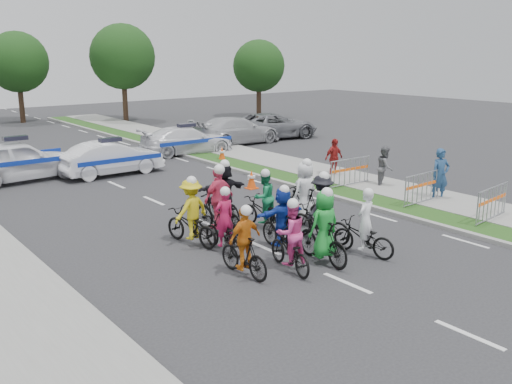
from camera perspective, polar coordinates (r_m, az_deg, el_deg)
ground at (r=12.97m, az=9.11°, el=-9.01°), size 90.00×90.00×0.00m
curb_right at (r=19.72m, az=8.66°, el=-0.72°), size 0.20×60.00×0.12m
grass_strip at (r=20.23m, az=10.03°, el=-0.42°), size 1.20×60.00×0.11m
sidewalk_right at (r=21.56m, az=13.25°, el=0.35°), size 2.40×60.00×0.13m
rider_0 at (r=14.54m, az=10.71°, el=-4.04°), size 0.94×1.81×1.76m
rider_1 at (r=13.82m, az=6.77°, el=-4.17°), size 0.84×1.85×1.90m
rider_2 at (r=13.31m, az=3.42°, el=-5.18°), size 0.93×1.82×1.77m
rider_3 at (r=12.97m, az=-1.19°, el=-5.67°), size 0.87×1.64×1.70m
rider_4 at (r=15.40m, az=6.51°, el=-2.21°), size 1.17×1.99×1.94m
rider_5 at (r=14.58m, az=2.62°, el=-3.09°), size 1.42×1.69×1.75m
rider_6 at (r=14.55m, az=-3.24°, el=-3.82°), size 0.63×1.71×1.73m
rider_7 at (r=16.77m, az=4.86°, el=-0.73°), size 0.86×1.92×2.00m
rider_8 at (r=16.43m, az=0.76°, el=-1.40°), size 0.79×1.78×1.77m
rider_9 at (r=15.90m, az=-3.79°, el=-1.55°), size 1.06×1.97×2.01m
rider_10 at (r=15.11m, az=-6.51°, el=-2.61°), size 1.14×1.93×1.88m
rider_11 at (r=16.83m, az=-3.24°, el=-0.50°), size 1.59×1.89×1.95m
police_car_0 at (r=24.18m, az=-22.75°, el=2.90°), size 4.91×2.30×1.63m
police_car_1 at (r=24.22m, az=-14.26°, el=3.29°), size 4.21×1.50×1.38m
police_car_2 at (r=28.50m, az=-6.93°, el=5.16°), size 4.89×2.64×1.35m
civilian_sedan at (r=31.28m, az=-1.98°, el=6.17°), size 5.16×2.17×1.49m
civilian_suv at (r=33.33m, az=1.76°, el=6.64°), size 5.64×3.36×1.47m
spectator_0 at (r=20.29m, az=17.95°, el=1.62°), size 0.77×0.64×1.82m
spectator_1 at (r=21.77m, az=12.77°, el=2.44°), size 0.96×0.92×1.56m
spectator_2 at (r=23.18m, az=7.79°, el=3.38°), size 0.93×0.39×1.58m
barrier_0 at (r=18.29m, az=22.50°, el=-1.21°), size 2.04×0.72×1.12m
barrier_1 at (r=19.56m, az=16.29°, el=0.25°), size 2.02×0.59×1.12m
barrier_2 at (r=21.53m, az=9.38°, el=1.87°), size 2.02×0.58×1.12m
cone_0 at (r=21.20m, az=-0.45°, el=1.26°), size 0.40×0.40×0.70m
cone_1 at (r=26.44m, az=-3.42°, el=3.81°), size 0.40×0.40×0.70m
tree_1 at (r=42.01m, az=-13.20°, el=13.03°), size 4.55×4.55×6.82m
tree_2 at (r=43.36m, az=0.29°, el=12.48°), size 3.85×3.85×5.77m
tree_4 at (r=43.67m, az=-22.76°, el=11.89°), size 4.20×4.20×6.30m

